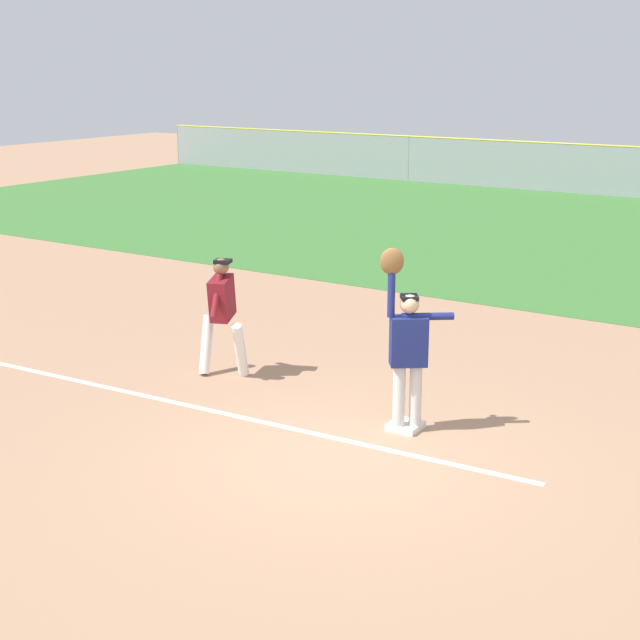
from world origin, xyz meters
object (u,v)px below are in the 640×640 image
at_px(first_base, 405,426).
at_px(parked_car_red, 458,156).
at_px(fielder, 407,343).
at_px(runner, 222,309).
at_px(baseball, 409,299).
at_px(parked_car_white, 596,163).

xyz_separation_m(first_base, parked_car_red, (-11.32, 25.80, 0.63)).
bearing_deg(fielder, runner, 46.05).
relative_size(baseball, parked_car_red, 0.02).
distance_m(fielder, baseball, 0.53).
xyz_separation_m(fielder, parked_car_red, (-11.35, 25.86, -0.45)).
distance_m(runner, parked_car_white, 25.85).
xyz_separation_m(fielder, parked_car_white, (-5.75, 26.16, -0.45)).
height_order(baseball, parked_car_white, baseball).
distance_m(first_base, runner, 3.31).
bearing_deg(first_base, fielder, -68.35).
distance_m(first_base, parked_car_red, 28.18).
bearing_deg(fielder, parked_car_red, -12.33).
height_order(first_base, parked_car_red, parked_car_red).
bearing_deg(parked_car_red, runner, -71.04).
height_order(fielder, baseball, fielder).
bearing_deg(parked_car_white, runner, -79.52).
bearing_deg(fielder, baseball, -12.40).
height_order(runner, parked_car_white, runner).
bearing_deg(runner, parked_car_red, 87.46).
xyz_separation_m(fielder, runner, (-3.18, 0.44, -0.12)).
distance_m(parked_car_red, parked_car_white, 5.61).
height_order(first_base, fielder, fielder).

